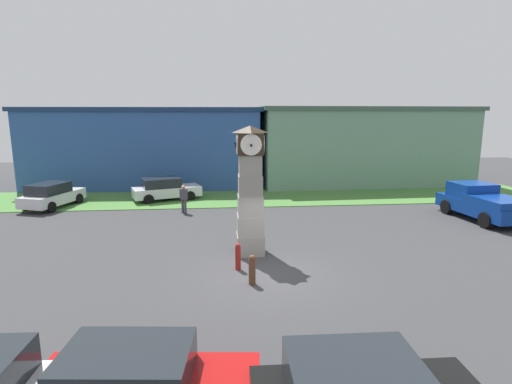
{
  "coord_description": "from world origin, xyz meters",
  "views": [
    {
      "loc": [
        -1.7,
        -13.19,
        5.48
      ],
      "look_at": [
        -0.2,
        2.87,
        2.39
      ],
      "focal_mm": 28.0,
      "sensor_mm": 36.0,
      "label": 1
    }
  ],
  "objects_px": {
    "car_silver_hatch": "(52,195)",
    "car_far_lot": "(165,189)",
    "bollard_near_tower": "(238,256)",
    "bollard_mid_row": "(252,269)",
    "pedestrian_near_bench": "(184,197)",
    "pickup_truck": "(482,202)",
    "clock_tower": "(250,193)"
  },
  "relations": [
    {
      "from": "bollard_mid_row",
      "to": "pedestrian_near_bench",
      "type": "relative_size",
      "value": 0.63
    },
    {
      "from": "pickup_truck",
      "to": "clock_tower",
      "type": "bearing_deg",
      "value": -161.88
    },
    {
      "from": "car_far_lot",
      "to": "pickup_truck",
      "type": "relative_size",
      "value": 0.89
    },
    {
      "from": "pedestrian_near_bench",
      "to": "car_silver_hatch",
      "type": "bearing_deg",
      "value": 165.33
    },
    {
      "from": "car_far_lot",
      "to": "pedestrian_near_bench",
      "type": "bearing_deg",
      "value": -67.58
    },
    {
      "from": "car_far_lot",
      "to": "pedestrian_near_bench",
      "type": "height_order",
      "value": "pedestrian_near_bench"
    },
    {
      "from": "car_far_lot",
      "to": "car_silver_hatch",
      "type": "relative_size",
      "value": 1.08
    },
    {
      "from": "bollard_near_tower",
      "to": "pickup_truck",
      "type": "relative_size",
      "value": 0.19
    },
    {
      "from": "clock_tower",
      "to": "car_silver_hatch",
      "type": "xyz_separation_m",
      "value": [
        -11.28,
        9.23,
        -1.7
      ]
    },
    {
      "from": "pedestrian_near_bench",
      "to": "car_far_lot",
      "type": "bearing_deg",
      "value": 112.42
    },
    {
      "from": "bollard_near_tower",
      "to": "car_far_lot",
      "type": "relative_size",
      "value": 0.21
    },
    {
      "from": "clock_tower",
      "to": "bollard_near_tower",
      "type": "relative_size",
      "value": 5.15
    },
    {
      "from": "car_far_lot",
      "to": "pickup_truck",
      "type": "height_order",
      "value": "pickup_truck"
    },
    {
      "from": "car_silver_hatch",
      "to": "pickup_truck",
      "type": "height_order",
      "value": "pickup_truck"
    },
    {
      "from": "clock_tower",
      "to": "car_far_lot",
      "type": "bearing_deg",
      "value": 113.75
    },
    {
      "from": "bollard_near_tower",
      "to": "pickup_truck",
      "type": "distance_m",
      "value": 14.55
    },
    {
      "from": "bollard_mid_row",
      "to": "pedestrian_near_bench",
      "type": "bearing_deg",
      "value": 106.76
    },
    {
      "from": "clock_tower",
      "to": "car_far_lot",
      "type": "height_order",
      "value": "clock_tower"
    },
    {
      "from": "pickup_truck",
      "to": "pedestrian_near_bench",
      "type": "relative_size",
      "value": 3.21
    },
    {
      "from": "bollard_mid_row",
      "to": "pedestrian_near_bench",
      "type": "xyz_separation_m",
      "value": [
        -3.06,
        10.15,
        0.4
      ]
    },
    {
      "from": "car_silver_hatch",
      "to": "pedestrian_near_bench",
      "type": "bearing_deg",
      "value": -14.67
    },
    {
      "from": "car_silver_hatch",
      "to": "pedestrian_near_bench",
      "type": "relative_size",
      "value": 2.66
    },
    {
      "from": "car_far_lot",
      "to": "car_silver_hatch",
      "type": "bearing_deg",
      "value": -166.81
    },
    {
      "from": "car_silver_hatch",
      "to": "pickup_truck",
      "type": "relative_size",
      "value": 0.83
    },
    {
      "from": "clock_tower",
      "to": "bollard_near_tower",
      "type": "bearing_deg",
      "value": -108.76
    },
    {
      "from": "car_far_lot",
      "to": "pedestrian_near_bench",
      "type": "xyz_separation_m",
      "value": [
        1.5,
        -3.64,
        0.16
      ]
    },
    {
      "from": "bollard_mid_row",
      "to": "car_far_lot",
      "type": "distance_m",
      "value": 14.52
    },
    {
      "from": "clock_tower",
      "to": "car_far_lot",
      "type": "relative_size",
      "value": 1.11
    },
    {
      "from": "car_far_lot",
      "to": "bollard_mid_row",
      "type": "bearing_deg",
      "value": -71.71
    },
    {
      "from": "clock_tower",
      "to": "bollard_mid_row",
      "type": "xyz_separation_m",
      "value": [
        -0.18,
        -3.02,
        -1.96
      ]
    },
    {
      "from": "car_silver_hatch",
      "to": "car_far_lot",
      "type": "bearing_deg",
      "value": 13.19
    },
    {
      "from": "car_far_lot",
      "to": "bollard_near_tower",
      "type": "bearing_deg",
      "value": -71.57
    }
  ]
}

